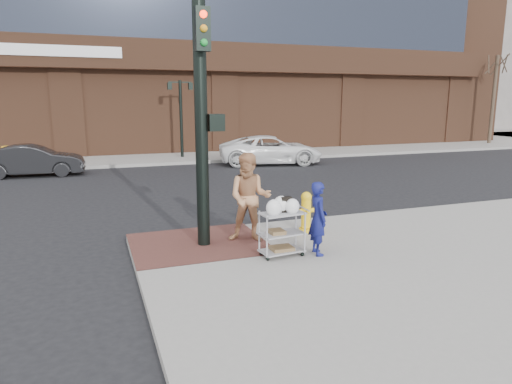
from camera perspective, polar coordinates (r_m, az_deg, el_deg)
name	(u,v)px	position (r m, az deg, el deg)	size (l,w,h in m)	color
ground	(238,261)	(9.21, -2.24, -8.56)	(220.00, 220.00, 0.00)	black
sidewalk_far	(260,133)	(43.11, 0.56, 7.36)	(65.00, 36.00, 0.15)	gray
brick_curb_ramp	(198,243)	(9.84, -7.22, -6.37)	(2.80, 2.40, 0.01)	#512926
filler_block	(454,51)	(63.17, 23.46, 15.86)	(14.00, 20.00, 18.00)	slate
bare_tree_a	(498,53)	(36.49, 27.99, 15.06)	(1.80, 1.80, 7.20)	#382B21
lamp_post	(181,110)	(24.69, -9.38, 10.06)	(1.32, 0.22, 4.00)	black
traffic_signal_pole	(203,116)	(9.28, -6.70, 9.39)	(0.61, 0.51, 5.00)	black
woman_blue	(318,218)	(9.01, 7.77, -3.27)	(0.53, 0.35, 1.46)	navy
pedestrian_tan	(250,198)	(9.71, -0.78, -0.70)	(0.93, 0.73, 1.92)	tan
sedan_dark	(33,160)	(21.27, -26.08, 3.56)	(1.40, 4.01, 1.32)	black
minivan_white	(271,150)	(22.75, 1.85, 5.28)	(2.35, 5.10, 1.42)	white
utility_cart	(282,229)	(8.90, 3.26, -4.69)	(0.89, 0.57, 1.17)	#95959A
fire_hydrant	(306,211)	(10.56, 6.28, -2.43)	(0.44, 0.31, 0.94)	yellow
newsbox_red	(21,155)	(24.23, -27.30, 4.15)	(0.38, 0.35, 0.91)	maroon
newsbox_yellow	(9,156)	(23.82, -28.50, 3.96)	(0.39, 0.36, 0.94)	#EFA81A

